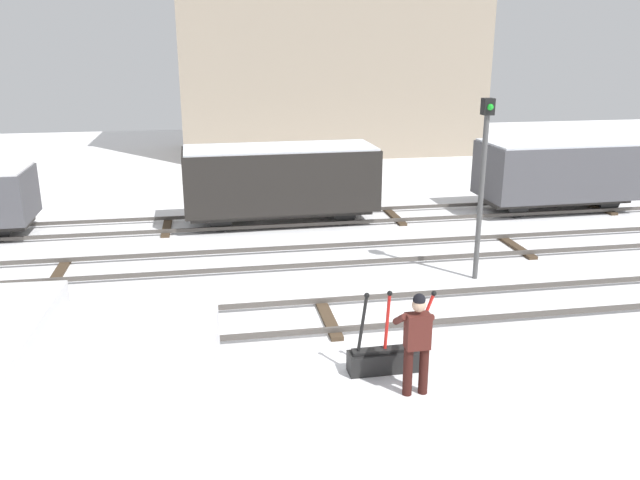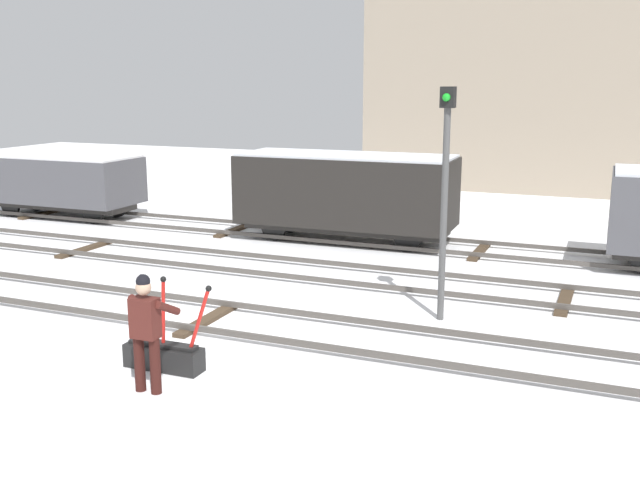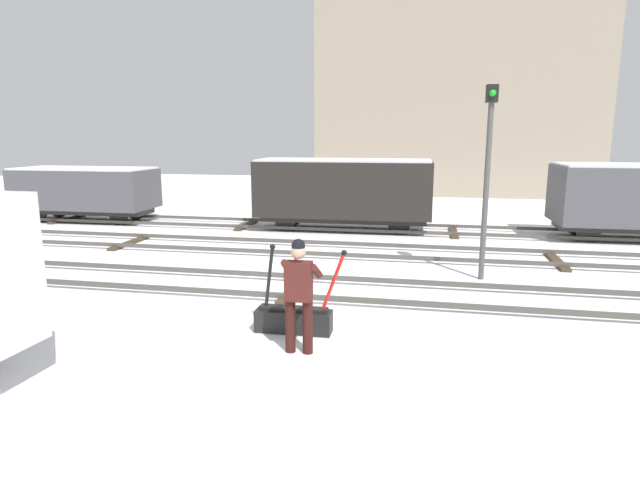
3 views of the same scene
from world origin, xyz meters
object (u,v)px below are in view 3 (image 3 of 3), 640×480
Objects in this scene: rail_worker at (299,289)px; freight_car_far_end at (344,190)px; switch_lever_frame at (294,317)px; signal_post at (488,164)px; freight_car_back_track at (85,190)px.

freight_car_far_end is at bearing 94.53° from rail_worker.
switch_lever_frame is at bearing -87.37° from freight_car_far_end.
switch_lever_frame is 9.56m from freight_car_far_end.
rail_worker is at bearing -71.02° from switch_lever_frame.
freight_car_far_end reaches higher than switch_lever_frame.
signal_post is 0.72× the size of freight_car_far_end.
signal_post is 0.83× the size of freight_car_back_track.
switch_lever_frame is 0.87× the size of rail_worker.
switch_lever_frame is 0.30× the size of freight_car_back_track.
switch_lever_frame is at bearing -130.03° from signal_post.
switch_lever_frame is at bearing -43.40° from freight_car_back_track.
freight_car_back_track reaches higher than rail_worker.
freight_car_back_track is at bearing 178.72° from freight_car_far_end.
freight_car_back_track is (-10.25, 9.48, 0.92)m from switch_lever_frame.
rail_worker is 0.41× the size of signal_post.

